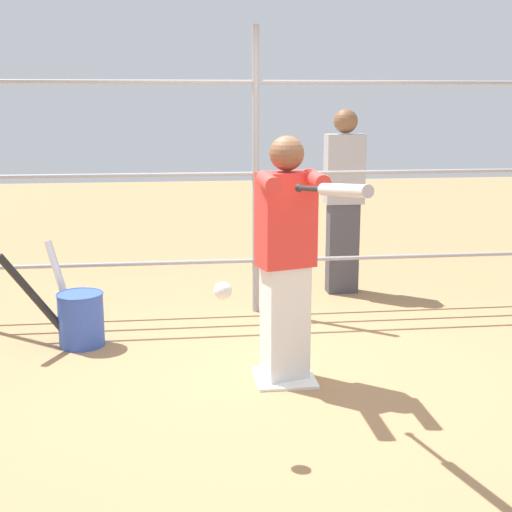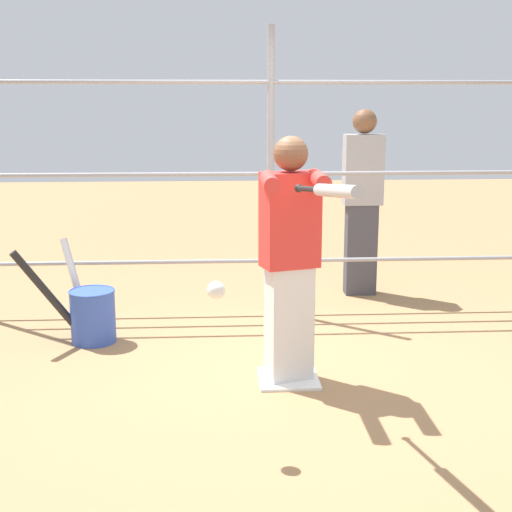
% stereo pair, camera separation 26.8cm
% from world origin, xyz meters
% --- Properties ---
extents(ground_plane, '(24.00, 24.00, 0.00)m').
position_xyz_m(ground_plane, '(0.00, 0.00, 0.00)').
color(ground_plane, '#9E754C').
extents(home_plate, '(0.40, 0.40, 0.02)m').
position_xyz_m(home_plate, '(0.00, 0.00, 0.01)').
color(home_plate, white).
rests_on(home_plate, ground).
extents(fence_backstop, '(5.23, 0.06, 2.45)m').
position_xyz_m(fence_backstop, '(0.00, -1.60, 1.23)').
color(fence_backstop, '#939399').
rests_on(fence_backstop, ground).
extents(batter, '(0.40, 0.63, 1.63)m').
position_xyz_m(batter, '(0.00, 0.02, 0.88)').
color(batter, silver).
rests_on(batter, ground).
extents(baseball_bat_swinging, '(0.23, 0.85, 0.14)m').
position_xyz_m(baseball_bat_swinging, '(-0.11, 0.93, 1.40)').
color(baseball_bat_swinging, black).
extents(softball_in_flight, '(0.10, 0.10, 0.10)m').
position_xyz_m(softball_in_flight, '(0.48, 0.91, 0.88)').
color(softball_in_flight, white).
extents(bat_bucket, '(0.74, 0.64, 0.77)m').
position_xyz_m(bat_bucket, '(1.46, -0.87, 0.23)').
color(bat_bucket, '#3351B2').
rests_on(bat_bucket, ground).
extents(bystander_behind_fence, '(0.36, 0.23, 1.76)m').
position_xyz_m(bystander_behind_fence, '(-0.92, -2.15, 0.92)').
color(bystander_behind_fence, '#3F3F47').
rests_on(bystander_behind_fence, ground).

